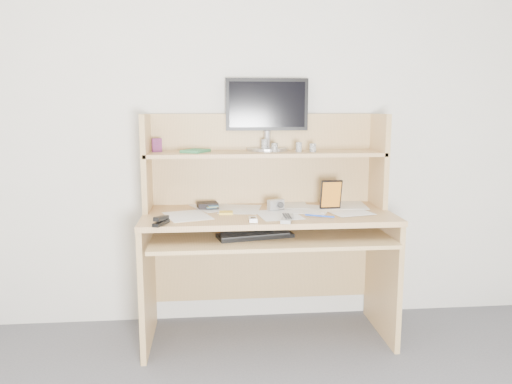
{
  "coord_description": "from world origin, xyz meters",
  "views": [
    {
      "loc": [
        -0.33,
        -1.27,
        1.33
      ],
      "look_at": [
        -0.07,
        1.43,
        0.88
      ],
      "focal_mm": 35.0,
      "sensor_mm": 36.0,
      "label": 1
    }
  ],
  "objects": [
    {
      "name": "game_case",
      "position": [
        0.37,
        1.51,
        0.84
      ],
      "size": [
        0.12,
        0.02,
        0.17
      ],
      "primitive_type": "cube",
      "rotation": [
        0.0,
        0.0,
        0.03
      ],
      "color": "black",
      "rests_on": "paper_clutter"
    },
    {
      "name": "wallet",
      "position": [
        -0.34,
        1.63,
        0.77
      ],
      "size": [
        0.13,
        0.11,
        0.03
      ],
      "primitive_type": "cube",
      "rotation": [
        0.0,
        0.0,
        0.15
      ],
      "color": "black",
      "rests_on": "paper_clutter"
    },
    {
      "name": "paper_clutter",
      "position": [
        0.0,
        1.48,
        0.75
      ],
      "size": [
        1.32,
        0.54,
        0.01
      ],
      "primitive_type": "cube",
      "color": "silver",
      "rests_on": "desk"
    },
    {
      "name": "flip_phone",
      "position": [
        -0.1,
        1.26,
        0.77
      ],
      "size": [
        0.04,
        0.08,
        0.02
      ],
      "primitive_type": "cube",
      "rotation": [
        0.0,
        0.0,
        -0.01
      ],
      "color": "silver",
      "rests_on": "paper_clutter"
    },
    {
      "name": "monitor",
      "position": [
        0.02,
        1.75,
        1.31
      ],
      "size": [
        0.5,
        0.25,
        0.43
      ],
      "rotation": [
        0.0,
        0.0,
        -0.02
      ],
      "color": "#AEADB3",
      "rests_on": "desk"
    },
    {
      "name": "chip_stack_b",
      "position": [
        0.19,
        1.59,
        1.11
      ],
      "size": [
        0.04,
        0.04,
        0.06
      ],
      "primitive_type": "cylinder",
      "rotation": [
        0.0,
        0.0,
        0.05
      ],
      "color": "white",
      "rests_on": "desk"
    },
    {
      "name": "keyboard",
      "position": [
        -0.09,
        1.31,
        0.66
      ],
      "size": [
        0.42,
        0.22,
        0.03
      ],
      "rotation": [
        0.0,
        0.0,
        0.21
      ],
      "color": "black",
      "rests_on": "desk"
    },
    {
      "name": "card_box",
      "position": [
        -0.63,
        1.67,
        1.12
      ],
      "size": [
        0.06,
        0.04,
        0.08
      ],
      "primitive_type": "cube",
      "rotation": [
        0.0,
        0.0,
        0.45
      ],
      "color": "#A32E15",
      "rests_on": "desk"
    },
    {
      "name": "stapler",
      "position": [
        -0.57,
        1.22,
        0.78
      ],
      "size": [
        0.08,
        0.13,
        0.04
      ],
      "primitive_type": "cube",
      "rotation": [
        0.0,
        0.0,
        -0.38
      ],
      "color": "black",
      "rests_on": "paper_clutter"
    },
    {
      "name": "desk",
      "position": [
        0.0,
        1.56,
        0.69
      ],
      "size": [
        1.4,
        0.7,
        1.3
      ],
      "color": "tan",
      "rests_on": "floor"
    },
    {
      "name": "blue_pen",
      "position": [
        0.26,
        1.31,
        0.76
      ],
      "size": [
        0.15,
        0.08,
        0.01
      ],
      "primitive_type": "cylinder",
      "rotation": [
        1.57,
        0.0,
        1.1
      ],
      "color": "#183FB6",
      "rests_on": "paper_clutter"
    },
    {
      "name": "shelf_book",
      "position": [
        -0.4,
        1.63,
        1.09
      ],
      "size": [
        0.18,
        0.2,
        0.02
      ],
      "primitive_type": "cube",
      "rotation": [
        0.0,
        0.0,
        -0.49
      ],
      "color": "#327E52",
      "rests_on": "desk"
    },
    {
      "name": "sticky_note_pad",
      "position": [
        -0.24,
        1.47,
        0.76
      ],
      "size": [
        0.08,
        0.08,
        0.01
      ],
      "primitive_type": "cube",
      "rotation": [
        0.0,
        0.0,
        -0.04
      ],
      "color": "yellow",
      "rests_on": "desk"
    },
    {
      "name": "chip_stack_a",
      "position": [
        0.05,
        1.61,
        1.11
      ],
      "size": [
        0.05,
        0.05,
        0.05
      ],
      "primitive_type": "cylinder",
      "rotation": [
        0.0,
        0.0,
        -0.26
      ],
      "color": "black",
      "rests_on": "desk"
    },
    {
      "name": "digital_camera",
      "position": [
        0.05,
        1.53,
        0.79
      ],
      "size": [
        0.1,
        0.07,
        0.06
      ],
      "primitive_type": "cube",
      "rotation": [
        0.0,
        0.0,
        0.41
      ],
      "color": "#A8A8AA",
      "rests_on": "paper_clutter"
    },
    {
      "name": "chip_stack_d",
      "position": [
        0.0,
        1.67,
        1.12
      ],
      "size": [
        0.05,
        0.05,
        0.07
      ],
      "primitive_type": "cylinder",
      "rotation": [
        0.0,
        0.0,
        -0.3
      ],
      "color": "white",
      "rests_on": "desk"
    },
    {
      "name": "tv_remote",
      "position": [
        0.07,
        1.25,
        0.77
      ],
      "size": [
        0.09,
        0.19,
        0.02
      ],
      "primitive_type": "cube",
      "rotation": [
        0.0,
        0.0,
        -0.25
      ],
      "color": "#9A9A95",
      "rests_on": "paper_clutter"
    },
    {
      "name": "chip_stack_c",
      "position": [
        0.28,
        1.6,
        1.11
      ],
      "size": [
        0.04,
        0.04,
        0.05
      ],
      "primitive_type": "cylinder",
      "rotation": [
        0.0,
        0.0,
        -0.03
      ],
      "color": "black",
      "rests_on": "desk"
    },
    {
      "name": "back_wall",
      "position": [
        0.0,
        1.8,
        1.25
      ],
      "size": [
        3.6,
        0.04,
        2.5
      ],
      "primitive_type": "cube",
      "color": "beige",
      "rests_on": "floor"
    }
  ]
}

